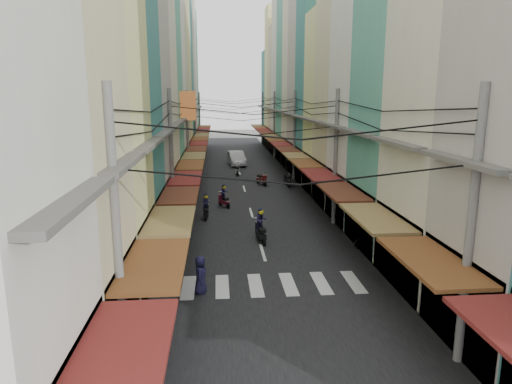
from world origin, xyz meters
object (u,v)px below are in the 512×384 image
market_umbrella (459,240)px  traffic_sign (399,231)px  white_car (236,165)px  bicycle (367,248)px

market_umbrella → traffic_sign: 3.03m
white_car → bicycle: size_ratio=3.68×
traffic_sign → bicycle: bearing=97.2°
bicycle → traffic_sign: 3.62m
market_umbrella → white_car: bearing=101.9°
bicycle → market_umbrella: bearing=179.1°
white_car → bicycle: 29.50m
bicycle → white_car: bearing=-6.4°
white_car → market_umbrella: (7.30, -34.74, 2.27)m
white_car → bicycle: (5.60, -28.96, 0.00)m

